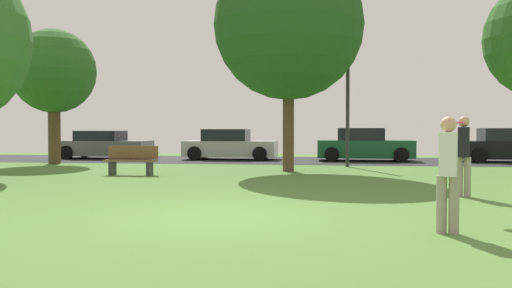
{
  "coord_description": "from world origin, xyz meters",
  "views": [
    {
      "loc": [
        1.83,
        -8.56,
        1.43
      ],
      "look_at": [
        0.0,
        4.16,
        1.07
      ],
      "focal_mm": 38.18,
      "sensor_mm": 36.0,
      "label": 1
    }
  ],
  "objects_px": {
    "parked_car_grey": "(104,146)",
    "park_bench": "(132,160)",
    "street_lamp_post": "(348,107)",
    "person_thrower": "(464,152)",
    "frisbee_disc": "(456,123)",
    "person_catcher": "(448,170)",
    "parked_car_silver": "(230,146)",
    "oak_tree_left": "(54,72)",
    "parked_car_green": "(364,146)",
    "parked_car_black": "(509,147)",
    "maple_tree_far": "(289,25)"
  },
  "relations": [
    {
      "from": "parked_car_silver",
      "to": "frisbee_disc",
      "type": "bearing_deg",
      "value": -66.27
    },
    {
      "from": "parked_car_grey",
      "to": "street_lamp_post",
      "type": "distance_m",
      "value": 12.27
    },
    {
      "from": "maple_tree_far",
      "to": "frisbee_disc",
      "type": "bearing_deg",
      "value": -68.37
    },
    {
      "from": "parked_car_grey",
      "to": "person_thrower",
      "type": "bearing_deg",
      "value": -43.39
    },
    {
      "from": "parked_car_grey",
      "to": "parked_car_silver",
      "type": "distance_m",
      "value": 6.14
    },
    {
      "from": "person_catcher",
      "to": "parked_car_silver",
      "type": "bearing_deg",
      "value": 35.58
    },
    {
      "from": "parked_car_black",
      "to": "oak_tree_left",
      "type": "bearing_deg",
      "value": -168.59
    },
    {
      "from": "person_thrower",
      "to": "street_lamp_post",
      "type": "distance_m",
      "value": 9.21
    },
    {
      "from": "oak_tree_left",
      "to": "street_lamp_post",
      "type": "distance_m",
      "value": 11.96
    },
    {
      "from": "parked_car_silver",
      "to": "parked_car_green",
      "type": "bearing_deg",
      "value": -1.75
    },
    {
      "from": "maple_tree_far",
      "to": "street_lamp_post",
      "type": "height_order",
      "value": "maple_tree_far"
    },
    {
      "from": "parked_car_grey",
      "to": "street_lamp_post",
      "type": "height_order",
      "value": "street_lamp_post"
    },
    {
      "from": "person_thrower",
      "to": "parked_car_grey",
      "type": "xyz_separation_m",
      "value": [
        -13.66,
        12.91,
        -0.32
      ]
    },
    {
      "from": "parked_car_silver",
      "to": "street_lamp_post",
      "type": "height_order",
      "value": "street_lamp_post"
    },
    {
      "from": "parked_car_grey",
      "to": "parked_car_silver",
      "type": "xyz_separation_m",
      "value": [
        6.14,
        0.05,
        0.03
      ]
    },
    {
      "from": "parked_car_grey",
      "to": "park_bench",
      "type": "bearing_deg",
      "value": -61.48
    },
    {
      "from": "maple_tree_far",
      "to": "parked_car_black",
      "type": "relative_size",
      "value": 1.76
    },
    {
      "from": "person_thrower",
      "to": "parked_car_silver",
      "type": "distance_m",
      "value": 14.99
    },
    {
      "from": "person_catcher",
      "to": "parked_car_silver",
      "type": "distance_m",
      "value": 18.35
    },
    {
      "from": "parked_car_grey",
      "to": "frisbee_disc",
      "type": "bearing_deg",
      "value": -50.04
    },
    {
      "from": "person_catcher",
      "to": "parked_car_green",
      "type": "bearing_deg",
      "value": 16.02
    },
    {
      "from": "person_thrower",
      "to": "person_catcher",
      "type": "height_order",
      "value": "person_thrower"
    },
    {
      "from": "parked_car_grey",
      "to": "park_bench",
      "type": "relative_size",
      "value": 2.69
    },
    {
      "from": "parked_car_grey",
      "to": "street_lamp_post",
      "type": "xyz_separation_m",
      "value": [
        11.46,
        -4.07,
        1.63
      ]
    },
    {
      "from": "oak_tree_left",
      "to": "person_thrower",
      "type": "bearing_deg",
      "value": -32.49
    },
    {
      "from": "oak_tree_left",
      "to": "park_bench",
      "type": "distance_m",
      "value": 7.79
    },
    {
      "from": "oak_tree_left",
      "to": "parked_car_silver",
      "type": "distance_m",
      "value": 8.28
    },
    {
      "from": "street_lamp_post",
      "to": "person_thrower",
      "type": "bearing_deg",
      "value": -76.04
    },
    {
      "from": "person_thrower",
      "to": "parked_car_grey",
      "type": "height_order",
      "value": "person_thrower"
    },
    {
      "from": "park_bench",
      "to": "street_lamp_post",
      "type": "bearing_deg",
      "value": -144.9
    },
    {
      "from": "person_thrower",
      "to": "maple_tree_far",
      "type": "bearing_deg",
      "value": -131.0
    },
    {
      "from": "maple_tree_far",
      "to": "parked_car_green",
      "type": "bearing_deg",
      "value": 66.14
    },
    {
      "from": "oak_tree_left",
      "to": "person_thrower",
      "type": "distance_m",
      "value": 16.91
    },
    {
      "from": "parked_car_grey",
      "to": "park_bench",
      "type": "height_order",
      "value": "parked_car_grey"
    },
    {
      "from": "person_catcher",
      "to": "street_lamp_post",
      "type": "height_order",
      "value": "street_lamp_post"
    },
    {
      "from": "frisbee_disc",
      "to": "parked_car_black",
      "type": "relative_size",
      "value": 0.09
    },
    {
      "from": "person_catcher",
      "to": "park_bench",
      "type": "xyz_separation_m",
      "value": [
        -7.73,
        8.38,
        -0.41
      ]
    },
    {
      "from": "park_bench",
      "to": "parked_car_green",
      "type": "bearing_deg",
      "value": -131.05
    },
    {
      "from": "street_lamp_post",
      "to": "parked_car_silver",
      "type": "bearing_deg",
      "value": 142.27
    },
    {
      "from": "oak_tree_left",
      "to": "person_thrower",
      "type": "xyz_separation_m",
      "value": [
        14.06,
        -8.96,
        -2.81
      ]
    },
    {
      "from": "maple_tree_far",
      "to": "parked_car_black",
      "type": "height_order",
      "value": "maple_tree_far"
    },
    {
      "from": "person_catcher",
      "to": "park_bench",
      "type": "height_order",
      "value": "person_catcher"
    },
    {
      "from": "frisbee_disc",
      "to": "park_bench",
      "type": "xyz_separation_m",
      "value": [
        -8.2,
        6.7,
        -1.07
      ]
    },
    {
      "from": "frisbee_disc",
      "to": "parked_car_grey",
      "type": "height_order",
      "value": "frisbee_disc"
    },
    {
      "from": "street_lamp_post",
      "to": "person_catcher",
      "type": "bearing_deg",
      "value": -85.46
    },
    {
      "from": "parked_car_green",
      "to": "person_catcher",
      "type": "bearing_deg",
      "value": -89.28
    },
    {
      "from": "oak_tree_left",
      "to": "frisbee_disc",
      "type": "relative_size",
      "value": 14.87
    },
    {
      "from": "oak_tree_left",
      "to": "parked_car_green",
      "type": "bearing_deg",
      "value": 16.76
    },
    {
      "from": "person_catcher",
      "to": "parked_car_green",
      "type": "height_order",
      "value": "person_catcher"
    },
    {
      "from": "parked_car_black",
      "to": "parked_car_grey",
      "type": "bearing_deg",
      "value": 179.51
    }
  ]
}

